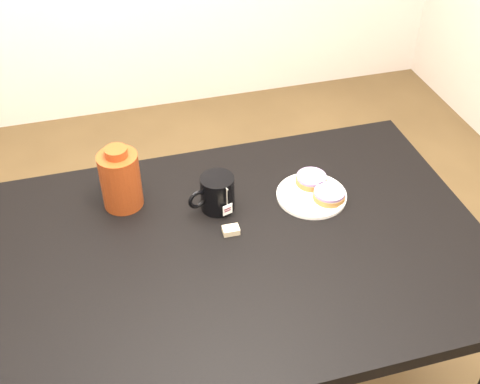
% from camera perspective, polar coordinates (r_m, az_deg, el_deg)
% --- Properties ---
extents(table, '(1.40, 0.90, 0.75)m').
position_cam_1_polar(table, '(1.67, -1.10, -7.27)').
color(table, black).
rests_on(table, ground_plane).
extents(plate, '(0.20, 0.20, 0.02)m').
position_cam_1_polar(plate, '(1.77, 6.80, -0.27)').
color(plate, white).
rests_on(plate, table).
extents(bagel_back, '(0.10, 0.10, 0.03)m').
position_cam_1_polar(bagel_back, '(1.80, 6.78, 1.21)').
color(bagel_back, brown).
rests_on(bagel_back, plate).
extents(bagel_front, '(0.12, 0.12, 0.03)m').
position_cam_1_polar(bagel_front, '(1.75, 8.46, -0.26)').
color(bagel_front, brown).
rests_on(bagel_front, plate).
extents(mug, '(0.15, 0.12, 0.11)m').
position_cam_1_polar(mug, '(1.69, -2.22, -0.11)').
color(mug, black).
rests_on(mug, table).
extents(teabag_pouch, '(0.05, 0.03, 0.02)m').
position_cam_1_polar(teabag_pouch, '(1.64, -0.86, -3.64)').
color(teabag_pouch, '#C6B793').
rests_on(teabag_pouch, table).
extents(bagel_package, '(0.13, 0.13, 0.19)m').
position_cam_1_polar(bagel_package, '(1.71, -11.27, 1.19)').
color(bagel_package, '#60200C').
rests_on(bagel_package, table).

